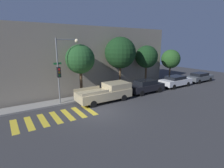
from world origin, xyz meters
name	(u,v)px	position (x,y,z in m)	size (l,w,h in m)	color
ground_plane	(97,112)	(0.00, 0.00, 0.00)	(60.00, 60.00, 0.00)	#333335
sidewalk	(78,99)	(0.00, 4.01, 0.07)	(26.00, 1.61, 0.14)	gray
building_row	(63,60)	(0.00, 8.21, 3.66)	(26.00, 6.00, 7.32)	gray
crosswalk	(56,117)	(-3.16, 0.80, 0.00)	(6.04, 2.60, 0.00)	gold
traffic_light_pole	(63,64)	(-1.57, 3.37, 3.74)	(2.39, 0.56, 5.98)	slate
pickup_truck	(107,92)	(2.20, 2.10, 0.85)	(5.36, 2.11, 1.68)	tan
sedan_near_corner	(146,86)	(7.38, 2.10, 0.77)	(4.32, 1.79, 1.47)	black
sedan_middle	(176,81)	(12.66, 2.10, 0.75)	(4.53, 1.85, 1.41)	silver
sedan_far_end	(200,77)	(18.14, 2.10, 0.71)	(4.56, 1.76, 1.32)	#4C5156
tree_near_corner	(80,59)	(0.35, 3.97, 4.00)	(2.82, 2.82, 5.43)	#4C3823
tree_midblock	(120,53)	(5.12, 3.97, 4.48)	(3.46, 3.46, 6.22)	#4C3823
tree_far_end	(147,57)	(9.12, 3.97, 3.87)	(2.76, 2.76, 5.27)	#4C3823
tree_behind_truck	(171,59)	(13.71, 3.97, 3.39)	(2.57, 2.57, 4.69)	brown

